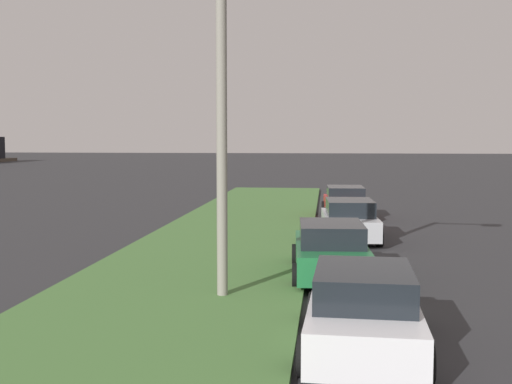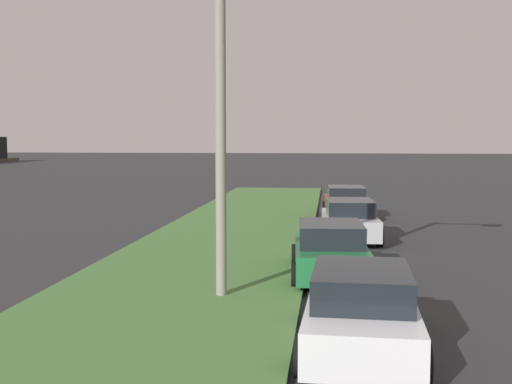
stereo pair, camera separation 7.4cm
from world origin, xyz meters
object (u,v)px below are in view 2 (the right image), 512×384
at_px(parked_car_white, 361,310).
at_px(parked_car_green, 330,251).
at_px(streetlight, 236,104).
at_px(parked_car_red, 346,203).
at_px(parked_car_silver, 349,220).

bearing_deg(parked_car_white, parked_car_green, 7.30).
bearing_deg(streetlight, parked_car_red, -10.62).
distance_m(parked_car_green, streetlight, 4.94).
relative_size(parked_car_red, streetlight, 0.58).
height_order(parked_car_white, parked_car_silver, same).
bearing_deg(streetlight, parked_car_green, -39.04).
height_order(parked_car_white, streetlight, streetlight).
height_order(parked_car_silver, streetlight, streetlight).
distance_m(parked_car_green, parked_car_red, 12.36).
xyz_separation_m(parked_car_green, streetlight, (-2.57, 2.09, 3.67)).
bearing_deg(parked_car_red, parked_car_green, 174.35).
bearing_deg(parked_car_red, streetlight, 167.03).
xyz_separation_m(parked_car_white, streetlight, (3.07, 2.61, 3.67)).
relative_size(parked_car_white, parked_car_red, 1.00).
bearing_deg(streetlight, parked_car_silver, -17.63).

